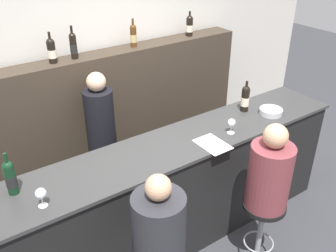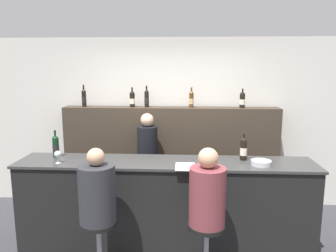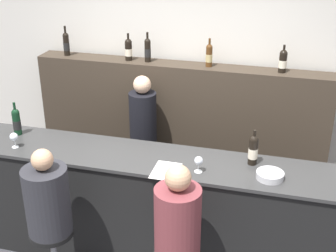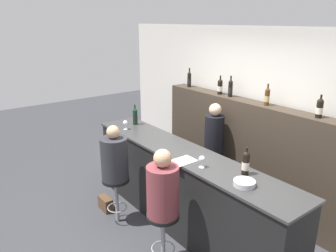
{
  "view_description": "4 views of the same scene",
  "coord_description": "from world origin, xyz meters",
  "px_view_note": "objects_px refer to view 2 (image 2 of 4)",
  "views": [
    {
      "loc": [
        -1.61,
        -1.9,
        2.77
      ],
      "look_at": [
        -0.07,
        0.32,
        1.26
      ],
      "focal_mm": 40.0,
      "sensor_mm": 36.0,
      "label": 1
    },
    {
      "loc": [
        0.24,
        -3.33,
        2.16
      ],
      "look_at": [
        0.03,
        0.24,
        1.51
      ],
      "focal_mm": 35.0,
      "sensor_mm": 36.0,
      "label": 2
    },
    {
      "loc": [
        1.11,
        -3.13,
        3.03
      ],
      "look_at": [
        0.2,
        0.26,
        1.42
      ],
      "focal_mm": 50.0,
      "sensor_mm": 36.0,
      "label": 3
    },
    {
      "loc": [
        2.94,
        -2.2,
        2.68
      ],
      "look_at": [
        -0.22,
        0.2,
        1.39
      ],
      "focal_mm": 35.0,
      "sensor_mm": 36.0,
      "label": 4
    }
  ],
  "objects_px": {
    "wine_bottle_backbar_2": "(147,98)",
    "wine_glass_1": "(209,157)",
    "metal_bowl": "(261,163)",
    "bar_stool_left": "(99,235)",
    "wine_bottle_backbar_1": "(132,99)",
    "wine_bottle_backbar_0": "(84,98)",
    "wine_bottle_counter_0": "(56,146)",
    "bartender": "(148,170)",
    "wine_bottle_counter_1": "(244,149)",
    "guest_seated_right": "(207,193)",
    "wine_glass_0": "(58,154)",
    "wine_bottle_backbar_4": "(242,100)",
    "wine_bottle_backbar_3": "(191,99)",
    "guest_seated_left": "(97,192)",
    "bar_stool_right": "(206,238)"
  },
  "relations": [
    {
      "from": "bar_stool_right",
      "to": "guest_seated_right",
      "type": "xyz_separation_m",
      "value": [
        -0.0,
        0.0,
        0.47
      ]
    },
    {
      "from": "wine_bottle_backbar_4",
      "to": "wine_glass_1",
      "type": "height_order",
      "value": "wine_bottle_backbar_4"
    },
    {
      "from": "wine_glass_1",
      "to": "bar_stool_right",
      "type": "xyz_separation_m",
      "value": [
        -0.05,
        -0.51,
        -0.68
      ]
    },
    {
      "from": "wine_glass_0",
      "to": "wine_bottle_backbar_2",
      "type": "bearing_deg",
      "value": 57.98
    },
    {
      "from": "wine_bottle_backbar_4",
      "to": "guest_seated_right",
      "type": "xyz_separation_m",
      "value": [
        -0.61,
        -1.87,
        -0.71
      ]
    },
    {
      "from": "wine_bottle_counter_1",
      "to": "wine_bottle_backbar_3",
      "type": "relative_size",
      "value": 1.06
    },
    {
      "from": "wine_bottle_backbar_1",
      "to": "bartender",
      "type": "xyz_separation_m",
      "value": [
        0.26,
        -0.35,
        -0.98
      ]
    },
    {
      "from": "wine_bottle_backbar_3",
      "to": "metal_bowl",
      "type": "distance_m",
      "value": 1.61
    },
    {
      "from": "wine_bottle_backbar_0",
      "to": "wine_bottle_counter_0",
      "type": "bearing_deg",
      "value": -90.96
    },
    {
      "from": "wine_bottle_backbar_1",
      "to": "guest_seated_left",
      "type": "xyz_separation_m",
      "value": [
        -0.05,
        -1.87,
        -0.72
      ]
    },
    {
      "from": "wine_bottle_backbar_4",
      "to": "guest_seated_left",
      "type": "distance_m",
      "value": 2.6
    },
    {
      "from": "guest_seated_left",
      "to": "wine_glass_0",
      "type": "bearing_deg",
      "value": 138.48
    },
    {
      "from": "wine_glass_0",
      "to": "wine_glass_1",
      "type": "bearing_deg",
      "value": 0.0
    },
    {
      "from": "wine_bottle_backbar_1",
      "to": "wine_glass_1",
      "type": "relative_size",
      "value": 2.1
    },
    {
      "from": "guest_seated_right",
      "to": "bartender",
      "type": "bearing_deg",
      "value": 116.49
    },
    {
      "from": "wine_bottle_counter_1",
      "to": "guest_seated_right",
      "type": "xyz_separation_m",
      "value": [
        -0.46,
        -0.76,
        -0.25
      ]
    },
    {
      "from": "guest_seated_right",
      "to": "bartender",
      "type": "distance_m",
      "value": 1.71
    },
    {
      "from": "metal_bowl",
      "to": "bar_stool_right",
      "type": "bearing_deg",
      "value": -137.79
    },
    {
      "from": "bar_stool_left",
      "to": "wine_bottle_backbar_0",
      "type": "bearing_deg",
      "value": 110.11
    },
    {
      "from": "bar_stool_right",
      "to": "metal_bowl",
      "type": "bearing_deg",
      "value": 42.21
    },
    {
      "from": "wine_bottle_backbar_1",
      "to": "guest_seated_right",
      "type": "relative_size",
      "value": 0.39
    },
    {
      "from": "guest_seated_right",
      "to": "bar_stool_right",
      "type": "bearing_deg",
      "value": -45.0
    },
    {
      "from": "bar_stool_right",
      "to": "wine_glass_0",
      "type": "bearing_deg",
      "value": 162.65
    },
    {
      "from": "wine_bottle_backbar_2",
      "to": "wine_bottle_backbar_0",
      "type": "bearing_deg",
      "value": 180.0
    },
    {
      "from": "wine_glass_1",
      "to": "guest_seated_left",
      "type": "bearing_deg",
      "value": -155.17
    },
    {
      "from": "bar_stool_right",
      "to": "guest_seated_right",
      "type": "distance_m",
      "value": 0.47
    },
    {
      "from": "wine_bottle_backbar_0",
      "to": "wine_bottle_backbar_3",
      "type": "relative_size",
      "value": 1.11
    },
    {
      "from": "guest_seated_right",
      "to": "wine_bottle_backbar_0",
      "type": "bearing_deg",
      "value": 133.14
    },
    {
      "from": "wine_bottle_counter_1",
      "to": "bar_stool_right",
      "type": "height_order",
      "value": "wine_bottle_counter_1"
    },
    {
      "from": "wine_bottle_backbar_3",
      "to": "bartender",
      "type": "relative_size",
      "value": 0.19
    },
    {
      "from": "guest_seated_right",
      "to": "wine_bottle_backbar_4",
      "type": "bearing_deg",
      "value": 71.99
    },
    {
      "from": "wine_glass_0",
      "to": "wine_bottle_backbar_3",
      "type": "bearing_deg",
      "value": 41.86
    },
    {
      "from": "wine_bottle_backbar_1",
      "to": "guest_seated_right",
      "type": "distance_m",
      "value": 2.24
    },
    {
      "from": "wine_bottle_backbar_2",
      "to": "bar_stool_right",
      "type": "relative_size",
      "value": 0.48
    },
    {
      "from": "wine_bottle_backbar_0",
      "to": "guest_seated_right",
      "type": "height_order",
      "value": "wine_bottle_backbar_0"
    },
    {
      "from": "wine_bottle_backbar_1",
      "to": "wine_glass_0",
      "type": "relative_size",
      "value": 2.07
    },
    {
      "from": "wine_bottle_backbar_0",
      "to": "guest_seated_left",
      "type": "height_order",
      "value": "wine_bottle_backbar_0"
    },
    {
      "from": "bar_stool_right",
      "to": "wine_glass_1",
      "type": "bearing_deg",
      "value": 84.88
    },
    {
      "from": "wine_glass_0",
      "to": "bartender",
      "type": "bearing_deg",
      "value": 48.31
    },
    {
      "from": "wine_bottle_counter_0",
      "to": "bar_stool_left",
      "type": "relative_size",
      "value": 0.49
    },
    {
      "from": "guest_seated_left",
      "to": "bartender",
      "type": "distance_m",
      "value": 1.57
    },
    {
      "from": "wine_bottle_counter_0",
      "to": "wine_glass_1",
      "type": "xyz_separation_m",
      "value": [
        1.81,
        -0.25,
        -0.04
      ]
    },
    {
      "from": "wine_bottle_counter_1",
      "to": "wine_bottle_backbar_2",
      "type": "relative_size",
      "value": 0.98
    },
    {
      "from": "wine_bottle_backbar_0",
      "to": "metal_bowl",
      "type": "relative_size",
      "value": 1.49
    },
    {
      "from": "bar_stool_left",
      "to": "bartender",
      "type": "bearing_deg",
      "value": 78.43
    },
    {
      "from": "wine_bottle_counter_0",
      "to": "wine_bottle_backbar_3",
      "type": "distance_m",
      "value": 2.02
    },
    {
      "from": "metal_bowl",
      "to": "bar_stool_left",
      "type": "distance_m",
      "value": 1.88
    },
    {
      "from": "wine_bottle_backbar_2",
      "to": "wine_glass_1",
      "type": "height_order",
      "value": "wine_bottle_backbar_2"
    },
    {
      "from": "wine_glass_0",
      "to": "guest_seated_right",
      "type": "bearing_deg",
      "value": -17.35
    },
    {
      "from": "guest_seated_left",
      "to": "bar_stool_right",
      "type": "xyz_separation_m",
      "value": [
        1.06,
        -0.0,
        -0.46
      ]
    }
  ]
}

